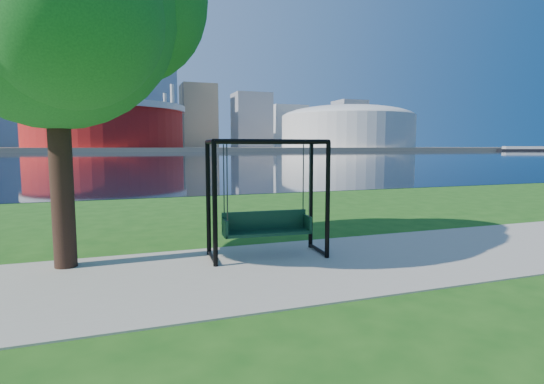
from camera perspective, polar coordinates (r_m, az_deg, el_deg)
name	(u,v)px	position (r m, az deg, el deg)	size (l,w,h in m)	color
ground	(269,262)	(8.72, -0.37, -9.44)	(900.00, 900.00, 0.00)	#1E5114
path	(278,268)	(8.27, 0.78, -10.22)	(120.00, 4.00, 0.03)	#9E937F
river	(133,156)	(110.00, -18.19, 4.57)	(900.00, 180.00, 0.02)	black
far_bank	(125,149)	(313.95, -19.16, 5.50)	(900.00, 228.00, 2.00)	#937F60
stadium	(105,124)	(243.34, -21.49, 8.46)	(83.00, 83.00, 32.00)	maroon
arena	(347,126)	(279.61, 10.09, 8.76)	(84.00, 84.00, 26.56)	beige
skyline	(117,100)	(329.05, -20.15, 11.57)	(392.00, 66.00, 96.50)	gray
swing	(267,201)	(8.91, -0.72, -1.22)	(2.49, 1.20, 2.49)	black
barge	(523,149)	(292.38, 30.68, 5.02)	(27.68, 17.86, 2.71)	black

